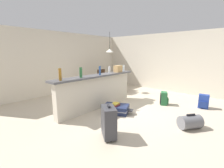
# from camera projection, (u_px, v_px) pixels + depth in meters

# --- Properties ---
(ground_plane) EXTENTS (13.00, 13.00, 0.05)m
(ground_plane) POSITION_uv_depth(u_px,v_px,m) (121.00, 107.00, 4.94)
(ground_plane) COLOR beige
(wall_back) EXTENTS (6.60, 0.10, 2.50)m
(wall_back) POSITION_uv_depth(u_px,v_px,m) (65.00, 63.00, 6.65)
(wall_back) COLOR beige
(wall_back) RESTS_ON ground_plane
(wall_right) EXTENTS (0.10, 6.00, 2.50)m
(wall_right) POSITION_uv_depth(u_px,v_px,m) (157.00, 62.00, 7.14)
(wall_right) COLOR beige
(wall_right) RESTS_ON ground_plane
(partition_half_wall) EXTENTS (2.80, 0.20, 0.97)m
(partition_half_wall) POSITION_uv_depth(u_px,v_px,m) (97.00, 92.00, 4.74)
(partition_half_wall) COLOR beige
(partition_half_wall) RESTS_ON ground_plane
(bar_countertop) EXTENTS (2.96, 0.40, 0.05)m
(bar_countertop) POSITION_uv_depth(u_px,v_px,m) (97.00, 76.00, 4.64)
(bar_countertop) COLOR #4C4C51
(bar_countertop) RESTS_ON partition_half_wall
(bottle_amber) EXTENTS (0.07, 0.07, 0.29)m
(bottle_amber) POSITION_uv_depth(u_px,v_px,m) (60.00, 74.00, 3.66)
(bottle_amber) COLOR #9E661E
(bottle_amber) RESTS_ON bar_countertop
(bottle_green) EXTENTS (0.07, 0.07, 0.27)m
(bottle_green) POSITION_uv_depth(u_px,v_px,m) (81.00, 72.00, 4.10)
(bottle_green) COLOR #2D6B38
(bottle_green) RESTS_ON bar_countertop
(bottle_blue) EXTENTS (0.06, 0.06, 0.26)m
(bottle_blue) POSITION_uv_depth(u_px,v_px,m) (100.00, 71.00, 4.58)
(bottle_blue) COLOR #284C89
(bottle_blue) RESTS_ON bar_countertop
(bottle_white) EXTENTS (0.07, 0.07, 0.21)m
(bottle_white) POSITION_uv_depth(u_px,v_px,m) (109.00, 70.00, 5.11)
(bottle_white) COLOR silver
(bottle_white) RESTS_ON bar_countertop
(bottle_clear) EXTENTS (0.06, 0.06, 0.22)m
(bottle_clear) POSITION_uv_depth(u_px,v_px,m) (124.00, 68.00, 5.56)
(bottle_clear) COLOR silver
(bottle_clear) RESTS_ON bar_countertop
(grocery_bag) EXTENTS (0.26, 0.18, 0.22)m
(grocery_bag) POSITION_uv_depth(u_px,v_px,m) (118.00, 69.00, 5.28)
(grocery_bag) COLOR tan
(grocery_bag) RESTS_ON bar_countertop
(dining_table) EXTENTS (1.10, 0.80, 0.74)m
(dining_table) POSITION_uv_depth(u_px,v_px,m) (109.00, 76.00, 6.84)
(dining_table) COLOR #332319
(dining_table) RESTS_ON ground_plane
(dining_chair_near_partition) EXTENTS (0.43, 0.43, 0.93)m
(dining_chair_near_partition) POSITION_uv_depth(u_px,v_px,m) (119.00, 81.00, 6.53)
(dining_chair_near_partition) COLOR #4C331E
(dining_chair_near_partition) RESTS_ON ground_plane
(dining_chair_far_side) EXTENTS (0.47, 0.47, 0.93)m
(dining_chair_far_side) POSITION_uv_depth(u_px,v_px,m) (100.00, 78.00, 7.22)
(dining_chair_far_side) COLOR #4C331E
(dining_chair_far_side) RESTS_ON ground_plane
(pendant_lamp) EXTENTS (0.34, 0.34, 0.86)m
(pendant_lamp) POSITION_uv_depth(u_px,v_px,m) (110.00, 51.00, 6.53)
(pendant_lamp) COLOR black
(suitcase_flat_navy) EXTENTS (0.73, 0.89, 0.22)m
(suitcase_flat_navy) POSITION_uv_depth(u_px,v_px,m) (116.00, 109.00, 4.42)
(suitcase_flat_navy) COLOR #1E284C
(suitcase_flat_navy) RESTS_ON ground_plane
(duffel_bag_grey) EXTENTS (0.56, 0.52, 0.34)m
(duffel_bag_grey) POSITION_uv_depth(u_px,v_px,m) (190.00, 122.00, 3.48)
(duffel_bag_grey) COLOR slate
(duffel_bag_grey) RESTS_ON ground_plane
(suitcase_upright_charcoal) EXTENTS (0.46, 0.50, 0.67)m
(suitcase_upright_charcoal) POSITION_uv_depth(u_px,v_px,m) (109.00, 122.00, 3.09)
(suitcase_upright_charcoal) COLOR #38383D
(suitcase_upright_charcoal) RESTS_ON ground_plane
(backpack_green) EXTENTS (0.33, 0.32, 0.42)m
(backpack_green) POSITION_uv_depth(u_px,v_px,m) (164.00, 99.00, 5.09)
(backpack_green) COLOR #286B3D
(backpack_green) RESTS_ON ground_plane
(backpack_blue) EXTENTS (0.29, 0.31, 0.42)m
(backpack_blue) POSITION_uv_depth(u_px,v_px,m) (203.00, 102.00, 4.76)
(backpack_blue) COLOR #233D93
(backpack_blue) RESTS_ON ground_plane
(book_stack) EXTENTS (0.24, 0.18, 0.07)m
(book_stack) POSITION_uv_depth(u_px,v_px,m) (115.00, 104.00, 4.36)
(book_stack) COLOR #AD2D2D
(book_stack) RESTS_ON suitcase_flat_navy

